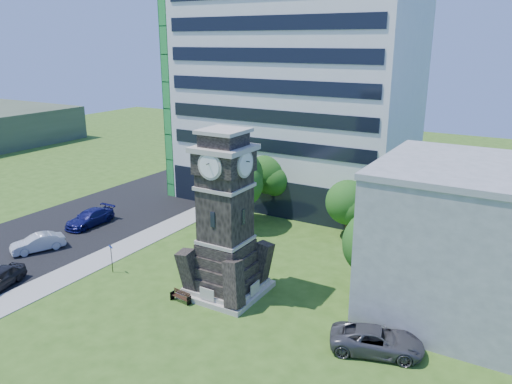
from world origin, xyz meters
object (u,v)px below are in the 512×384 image
Objects in this scene: car_street_mid at (38,243)px; street_sign at (111,255)px; car_east_lot at (377,340)px; car_street_north at (90,218)px; clock_tower at (225,225)px; park_bench at (181,296)px.

car_street_mid is 8.98m from street_sign.
car_street_north is at bearing 61.65° from car_east_lot.
car_street_north is at bearing 123.49° from car_street_mid.
clock_tower is at bearing 64.90° from car_east_lot.
car_east_lot is 2.34× the size of street_sign.
car_street_mid is at bearing 73.90° from car_east_lot.
clock_tower is at bearing 31.62° from car_street_mid.
street_sign is (-9.74, -1.98, -3.80)m from clock_tower.
clock_tower reaches higher than car_east_lot.
car_street_north is at bearing 163.20° from park_bench.
clock_tower is at bearing 62.09° from park_bench.
car_east_lot reaches higher than park_bench.
car_street_mid is 1.91× the size of street_sign.
street_sign is at bearing 179.37° from park_bench.
car_east_lot is (30.62, 0.54, 0.03)m from car_street_mid.
clock_tower is 5.16× the size of street_sign.
park_bench is (16.72, -0.70, -0.30)m from car_street_mid.
street_sign is at bearing 26.35° from car_street_mid.
car_east_lot is at bearing 25.87° from car_street_mid.
street_sign reaches higher than park_bench.
car_east_lot is at bearing -11.92° from car_street_north.
car_street_mid is at bearing -173.25° from clock_tower.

